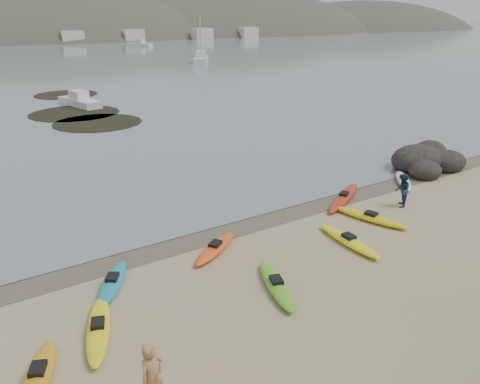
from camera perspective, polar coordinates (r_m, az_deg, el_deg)
ground at (r=22.47m, az=-0.00°, el=-3.57°), size 600.00×600.00×0.00m
wet_sand at (r=22.24m, az=0.42°, el=-3.83°), size 60.00×60.00×0.00m
kayaks at (r=20.03m, az=4.95°, el=-6.35°), size 23.50×8.10×0.34m
person_west at (r=12.55m, az=-10.65°, el=-21.36°), size 0.82×0.68×1.93m
person_east at (r=25.24m, az=19.18°, el=0.18°), size 1.07×1.07×1.75m
rock_cluster at (r=32.40m, az=21.75°, el=3.18°), size 5.39×3.98×1.88m
kelp_mats at (r=51.52m, az=-19.11°, el=9.45°), size 10.25×25.19×0.04m
moored_boats at (r=95.44m, az=-23.27°, el=14.10°), size 84.29×93.47×1.26m
far_hills at (r=218.50m, az=-20.21°, el=13.12°), size 550.00×135.00×80.00m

